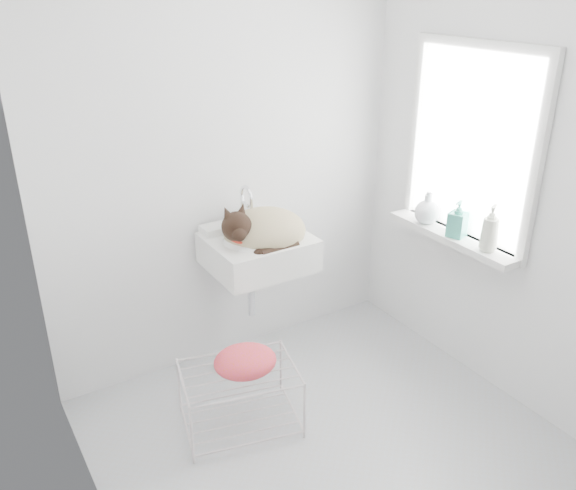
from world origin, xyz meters
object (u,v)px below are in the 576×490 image
cat (261,231)px  bottle_b (456,236)px  wire_rack (240,401)px  bottle_c (426,223)px  sink (258,237)px  bottle_a (487,250)px

cat → bottle_b: 1.10m
wire_rack → bottle_c: size_ratio=2.99×
sink → cat: bearing=-58.3°
sink → wire_rack: sink is taller
cat → bottle_c: (0.94, -0.32, -0.04)m
wire_rack → bottle_b: 1.50m
sink → bottle_a: (0.96, -0.80, 0.00)m
cat → bottle_b: (0.94, -0.56, -0.04)m
cat → bottle_b: bearing=-16.7°
sink → wire_rack: bearing=-130.2°
sink → cat: size_ratio=1.04×
bottle_b → bottle_a: bearing=-90.0°
wire_rack → bottle_c: bearing=4.0°
wire_rack → bottle_b: bottle_b is taller
bottle_a → bottle_c: bearing=90.0°
sink → cat: (0.01, -0.02, 0.04)m
bottle_c → wire_rack: bearing=-176.0°
bottle_a → bottle_c: (0.00, 0.46, 0.00)m
cat → wire_rack: (-0.38, -0.41, -0.74)m
sink → wire_rack: (-0.37, -0.43, -0.70)m
sink → bottle_a: bearing=-40.0°
cat → wire_rack: size_ratio=0.93×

